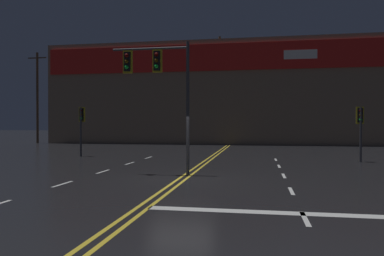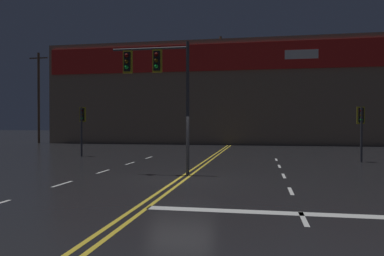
% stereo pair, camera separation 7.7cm
% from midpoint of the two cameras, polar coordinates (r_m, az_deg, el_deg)
% --- Properties ---
extents(ground_plane, '(200.00, 200.00, 0.00)m').
position_cam_midpoint_polar(ground_plane, '(14.78, -1.80, -7.88)').
color(ground_plane, black).
extents(road_markings, '(11.99, 60.00, 0.01)m').
position_cam_midpoint_polar(road_markings, '(13.91, 0.15, -8.41)').
color(road_markings, gold).
rests_on(road_markings, ground).
extents(traffic_signal_median, '(3.40, 0.36, 5.68)m').
position_cam_midpoint_polar(traffic_signal_median, '(16.29, -5.49, 8.09)').
color(traffic_signal_median, '#38383D').
rests_on(traffic_signal_median, ground).
extents(traffic_signal_corner_northwest, '(0.42, 0.36, 3.31)m').
position_cam_midpoint_polar(traffic_signal_corner_northwest, '(26.21, -16.57, 1.15)').
color(traffic_signal_corner_northwest, '#38383D').
rests_on(traffic_signal_corner_northwest, ground).
extents(traffic_signal_corner_northeast, '(0.42, 0.36, 3.17)m').
position_cam_midpoint_polar(traffic_signal_corner_northeast, '(23.48, 24.17, 0.91)').
color(traffic_signal_corner_northeast, '#38383D').
rests_on(traffic_signal_corner_northeast, ground).
extents(building_backdrop, '(40.39, 10.23, 10.96)m').
position_cam_midpoint_polar(building_backdrop, '(43.61, 6.07, 4.99)').
color(building_backdrop, '#7A6651').
rests_on(building_backdrop, ground).
extents(utility_pole_row, '(45.34, 0.26, 11.22)m').
position_cam_midpoint_polar(utility_pole_row, '(39.02, 4.13, 5.32)').
color(utility_pole_row, '#4C3828').
rests_on(utility_pole_row, ground).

